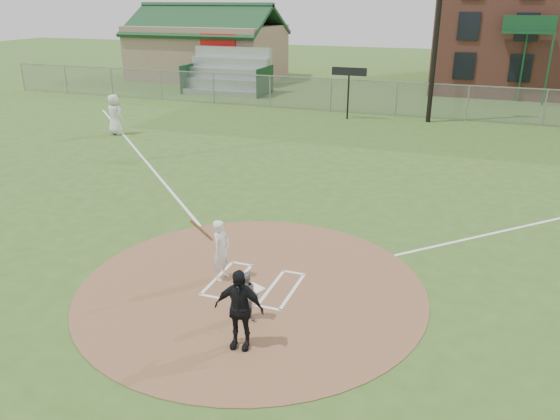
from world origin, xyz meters
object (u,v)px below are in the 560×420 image
(umpire, at_px, (239,309))
(ondeck_player, at_px, (115,115))
(home_plate, at_px, (252,289))
(catcher, at_px, (247,297))
(batter_at_plate, at_px, (221,250))

(umpire, distance_m, ondeck_player, 19.92)
(home_plate, relative_size, umpire, 0.27)
(catcher, bearing_deg, ondeck_player, 124.23)
(catcher, distance_m, ondeck_player, 19.09)
(catcher, height_order, umpire, umpire)
(ondeck_player, height_order, batter_at_plate, ondeck_player)
(catcher, height_order, batter_at_plate, batter_at_plate)
(batter_at_plate, bearing_deg, home_plate, -16.47)
(umpire, xyz_separation_m, batter_at_plate, (-1.58, 2.45, -0.07))
(umpire, xyz_separation_m, ondeck_player, (-13.49, 14.65, 0.15))
(catcher, relative_size, batter_at_plate, 0.64)
(catcher, bearing_deg, batter_at_plate, 121.57)
(catcher, bearing_deg, umpire, -85.26)
(catcher, distance_m, umpire, 1.00)
(catcher, relative_size, ondeck_player, 0.55)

